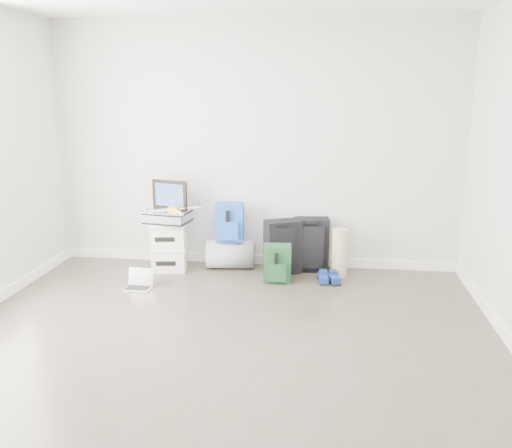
# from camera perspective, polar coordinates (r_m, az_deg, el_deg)

# --- Properties ---
(ground) EXTENTS (5.00, 5.00, 0.00)m
(ground) POSITION_cam_1_polar(r_m,az_deg,el_deg) (4.00, -4.93, -15.29)
(ground) COLOR #3E382D
(ground) RESTS_ON ground
(room_envelope) EXTENTS (4.52, 5.02, 2.71)m
(room_envelope) POSITION_cam_1_polar(r_m,az_deg,el_deg) (3.52, -5.46, 10.13)
(room_envelope) COLOR silver
(room_envelope) RESTS_ON ground
(boxes_stack) EXTENTS (0.42, 0.36, 0.54)m
(boxes_stack) POSITION_cam_1_polar(r_m,az_deg,el_deg) (6.05, -9.13, -2.32)
(boxes_stack) COLOR white
(boxes_stack) RESTS_ON ground
(briefcase) EXTENTS (0.49, 0.39, 0.13)m
(briefcase) POSITION_cam_1_polar(r_m,az_deg,el_deg) (5.97, -9.26, 0.76)
(briefcase) COLOR #B2B2B7
(briefcase) RESTS_ON boxes_stack
(painting) EXTENTS (0.42, 0.14, 0.32)m
(painting) POSITION_cam_1_polar(r_m,az_deg,el_deg) (6.01, -9.08, 3.06)
(painting) COLOR black
(painting) RESTS_ON briefcase
(drone) EXTENTS (0.52, 0.52, 0.05)m
(drone) POSITION_cam_1_polar(r_m,az_deg,el_deg) (5.91, -8.60, 1.56)
(drone) COLOR gold
(drone) RESTS_ON briefcase
(duffel_bag) EXTENTS (0.55, 0.37, 0.32)m
(duffel_bag) POSITION_cam_1_polar(r_m,az_deg,el_deg) (6.08, -2.71, -3.17)
(duffel_bag) COLOR gray
(duffel_bag) RESTS_ON ground
(blue_backpack) EXTENTS (0.31, 0.24, 0.43)m
(blue_backpack) POSITION_cam_1_polar(r_m,az_deg,el_deg) (5.95, -2.80, 0.12)
(blue_backpack) COLOR #173A9B
(blue_backpack) RESTS_ON duffel_bag
(large_suitcase) EXTENTS (0.43, 0.37, 0.59)m
(large_suitcase) POSITION_cam_1_polar(r_m,az_deg,el_deg) (5.88, 2.81, -2.43)
(large_suitcase) COLOR black
(large_suitcase) RESTS_ON ground
(green_backpack) EXTENTS (0.30, 0.23, 0.40)m
(green_backpack) POSITION_cam_1_polar(r_m,az_deg,el_deg) (5.63, 2.25, -4.25)
(green_backpack) COLOR #13351D
(green_backpack) RESTS_ON ground
(carry_on) EXTENTS (0.40, 0.28, 0.59)m
(carry_on) POSITION_cam_1_polar(r_m,az_deg,el_deg) (5.99, 5.84, -2.17)
(carry_on) COLOR black
(carry_on) RESTS_ON ground
(shoes) EXTENTS (0.25, 0.25, 0.08)m
(shoes) POSITION_cam_1_polar(r_m,az_deg,el_deg) (5.71, 7.61, -5.74)
(shoes) COLOR black
(shoes) RESTS_ON ground
(rolled_rug) EXTENTS (0.17, 0.17, 0.51)m
(rolled_rug) POSITION_cam_1_polar(r_m,az_deg,el_deg) (5.86, 8.81, -2.99)
(rolled_rug) COLOR tan
(rolled_rug) RESTS_ON ground
(laptop) EXTENTS (0.28, 0.21, 0.19)m
(laptop) POSITION_cam_1_polar(r_m,az_deg,el_deg) (5.63, -12.19, -6.14)
(laptop) COLOR silver
(laptop) RESTS_ON ground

